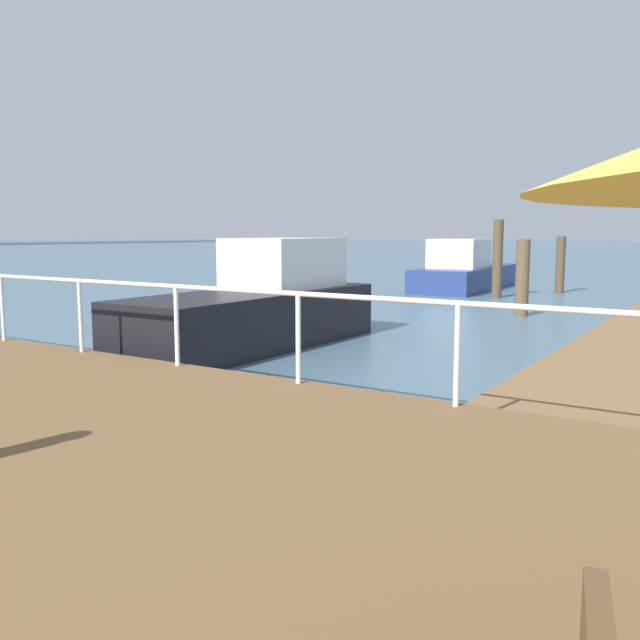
% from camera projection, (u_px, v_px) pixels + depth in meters
% --- Properties ---
extents(ground_plane, '(300.00, 300.00, 0.00)m').
position_uv_depth(ground_plane, '(1.00, 321.00, 16.45)').
color(ground_plane, slate).
extents(floating_dock, '(15.64, 2.00, 0.18)m').
position_uv_depth(floating_dock, '(640.00, 342.00, 12.76)').
color(floating_dock, olive).
rests_on(floating_dock, ground_plane).
extents(boardwalk_railing, '(0.06, 29.10, 1.08)m').
position_uv_depth(boardwalk_railing, '(233.00, 306.00, 8.32)').
color(boardwalk_railing, white).
rests_on(boardwalk_railing, boardwalk).
extents(dock_piling_0, '(0.31, 0.31, 2.00)m').
position_uv_depth(dock_piling_0, '(560.00, 265.00, 24.04)').
color(dock_piling_0, brown).
rests_on(dock_piling_0, ground_plane).
extents(dock_piling_2, '(0.32, 0.32, 2.55)m').
position_uv_depth(dock_piling_2, '(498.00, 259.00, 22.18)').
color(dock_piling_2, brown).
rests_on(dock_piling_2, ground_plane).
extents(dock_piling_3, '(0.34, 0.34, 1.96)m').
position_uv_depth(dock_piling_3, '(522.00, 278.00, 17.35)').
color(dock_piling_3, brown).
rests_on(dock_piling_3, ground_plane).
extents(moored_boat_0, '(7.20, 2.55, 1.90)m').
position_uv_depth(moored_boat_0, '(465.00, 272.00, 25.64)').
color(moored_boat_0, navy).
rests_on(moored_boat_0, ground_plane).
extents(moored_boat_1, '(5.78, 1.93, 2.03)m').
position_uv_depth(moored_boat_1, '(260.00, 306.00, 12.88)').
color(moored_boat_1, black).
rests_on(moored_boat_1, ground_plane).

